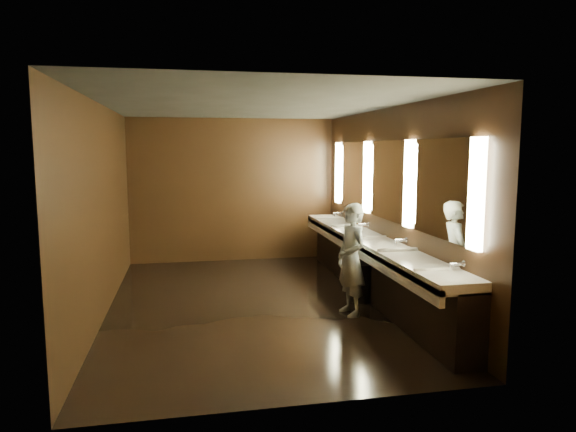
# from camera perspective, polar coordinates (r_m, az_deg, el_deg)

# --- Properties ---
(floor) EXTENTS (6.00, 6.00, 0.00)m
(floor) POSITION_cam_1_polar(r_m,az_deg,el_deg) (7.48, -3.85, -9.70)
(floor) COLOR black
(floor) RESTS_ON ground
(ceiling) EXTENTS (4.00, 6.00, 0.02)m
(ceiling) POSITION_cam_1_polar(r_m,az_deg,el_deg) (7.17, -4.05, 12.21)
(ceiling) COLOR #2D2D2B
(ceiling) RESTS_ON wall_back
(wall_back) EXTENTS (4.00, 0.02, 2.80)m
(wall_back) POSITION_cam_1_polar(r_m,az_deg,el_deg) (10.16, -6.11, 2.87)
(wall_back) COLOR black
(wall_back) RESTS_ON floor
(wall_front) EXTENTS (4.00, 0.02, 2.80)m
(wall_front) POSITION_cam_1_polar(r_m,az_deg,el_deg) (4.26, 1.21, -3.40)
(wall_front) COLOR black
(wall_front) RESTS_ON floor
(wall_left) EXTENTS (0.02, 6.00, 2.80)m
(wall_left) POSITION_cam_1_polar(r_m,az_deg,el_deg) (7.22, -19.91, 0.61)
(wall_left) COLOR black
(wall_left) RESTS_ON floor
(wall_right) EXTENTS (0.02, 6.00, 2.80)m
(wall_right) POSITION_cam_1_polar(r_m,az_deg,el_deg) (7.70, 10.98, 1.33)
(wall_right) COLOR black
(wall_right) RESTS_ON floor
(sink_counter) EXTENTS (0.55, 5.40, 1.01)m
(sink_counter) POSITION_cam_1_polar(r_m,az_deg,el_deg) (7.77, 9.39, -5.34)
(sink_counter) COLOR black
(sink_counter) RESTS_ON floor
(mirror_band) EXTENTS (0.06, 5.03, 1.15)m
(mirror_band) POSITION_cam_1_polar(r_m,az_deg,el_deg) (7.67, 10.91, 3.93)
(mirror_band) COLOR #FFF9BF
(mirror_band) RESTS_ON wall_right
(person) EXTENTS (0.46, 0.60, 1.50)m
(person) POSITION_cam_1_polar(r_m,az_deg,el_deg) (6.88, 7.03, -4.81)
(person) COLOR #809BBF
(person) RESTS_ON floor
(trash_bin) EXTENTS (0.46, 0.46, 0.57)m
(trash_bin) POSITION_cam_1_polar(r_m,az_deg,el_deg) (7.59, 8.28, -7.28)
(trash_bin) COLOR black
(trash_bin) RESTS_ON floor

